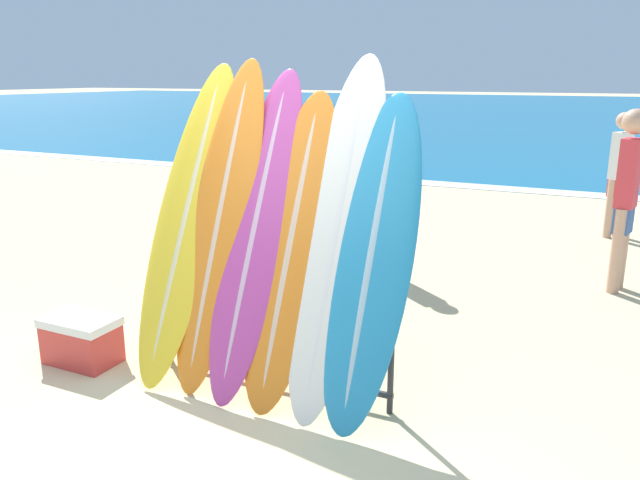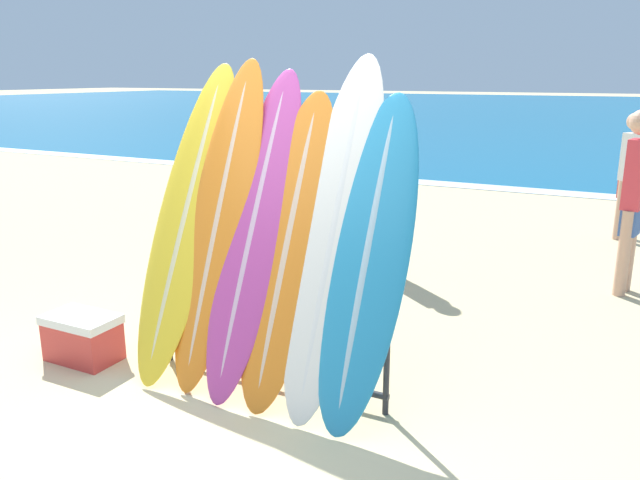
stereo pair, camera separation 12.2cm
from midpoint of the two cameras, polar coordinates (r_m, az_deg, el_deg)
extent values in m
plane|color=beige|center=(4.16, -10.55, -15.66)|extent=(160.00, 160.00, 0.00)
cube|color=#146693|center=(41.87, 22.73, 10.85)|extent=(120.00, 60.00, 0.00)
cube|color=white|center=(12.43, 14.94, 4.66)|extent=(120.00, 0.60, 0.01)
cylinder|color=#28282D|center=(4.79, -14.49, -6.16)|extent=(0.04, 0.04, 0.84)
cylinder|color=#28282D|center=(3.97, 5.66, -10.23)|extent=(0.04, 0.04, 0.84)
cylinder|color=#28282D|center=(4.17, -5.55, -3.09)|extent=(1.78, 0.04, 0.04)
cylinder|color=#28282D|center=(4.43, -5.32, -11.69)|extent=(1.78, 0.04, 0.04)
ellipsoid|color=yellow|center=(4.57, -12.73, 1.89)|extent=(0.52, 1.15, 2.20)
ellipsoid|color=beige|center=(4.57, -12.73, 1.89)|extent=(0.09, 1.12, 2.12)
ellipsoid|color=orange|center=(4.39, -9.84, 1.71)|extent=(0.49, 1.02, 2.23)
ellipsoid|color=beige|center=(4.39, -9.84, 1.71)|extent=(0.09, 0.99, 2.15)
ellipsoid|color=#B23D8E|center=(4.24, -6.64, 0.86)|extent=(0.48, 1.10, 2.16)
ellipsoid|color=#CAA1BE|center=(4.24, -6.64, 0.86)|extent=(0.09, 1.07, 2.08)
ellipsoid|color=orange|center=(4.09, -3.50, -0.65)|extent=(0.53, 0.97, 2.01)
ellipsoid|color=beige|center=(4.09, -3.50, -0.65)|extent=(0.10, 0.94, 1.93)
ellipsoid|color=silver|center=(3.98, 0.76, 0.71)|extent=(0.50, 1.09, 2.25)
ellipsoid|color=silver|center=(3.98, 0.76, 0.71)|extent=(0.09, 1.05, 2.16)
ellipsoid|color=teal|center=(3.85, 3.89, -1.66)|extent=(0.53, 0.99, 2.01)
ellipsoid|color=#98BACC|center=(3.85, 3.89, -1.66)|extent=(0.10, 0.96, 1.93)
cylinder|color=#A87A5B|center=(6.97, 2.92, 0.71)|extent=(0.11, 0.11, 0.80)
cylinder|color=#A87A5B|center=(6.99, 4.32, 0.74)|extent=(0.11, 0.11, 0.80)
cube|color=#478466|center=(6.92, 3.66, 2.96)|extent=(0.26, 0.23, 0.24)
cube|color=white|center=(6.84, 3.72, 6.49)|extent=(0.29, 0.26, 0.62)
sphere|color=#A87A5B|center=(6.79, 3.79, 10.32)|extent=(0.22, 0.22, 0.22)
cylinder|color=tan|center=(6.74, 25.05, -0.95)|extent=(0.12, 0.12, 0.85)
cylinder|color=tan|center=(6.91, 25.40, -0.62)|extent=(0.12, 0.12, 0.85)
cube|color=#385693|center=(6.76, 25.50, 1.65)|extent=(0.20, 0.27, 0.26)
cube|color=#DB3842|center=(6.68, 25.94, 5.50)|extent=(0.22, 0.29, 0.67)
sphere|color=tan|center=(6.63, 26.42, 9.68)|extent=(0.24, 0.24, 0.24)
cylinder|color=tan|center=(9.05, 24.63, 2.61)|extent=(0.11, 0.11, 0.78)
cylinder|color=tan|center=(9.18, 25.31, 2.69)|extent=(0.11, 0.11, 0.78)
cube|color=#CC4C3D|center=(9.07, 25.16, 4.33)|extent=(0.24, 0.26, 0.23)
cube|color=white|center=(9.01, 25.45, 6.97)|extent=(0.27, 0.28, 0.61)
sphere|color=tan|center=(8.98, 25.77, 9.79)|extent=(0.22, 0.22, 0.22)
cube|color=red|center=(5.08, -21.58, -8.84)|extent=(0.53, 0.33, 0.29)
cube|color=white|center=(5.01, -21.77, -6.97)|extent=(0.55, 0.34, 0.06)
camera|label=1|loc=(0.06, -90.72, -0.19)|focal=35.00mm
camera|label=2|loc=(0.06, 89.28, 0.19)|focal=35.00mm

